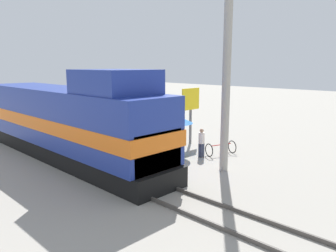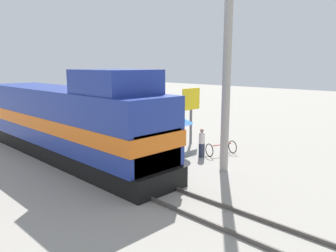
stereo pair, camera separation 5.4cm
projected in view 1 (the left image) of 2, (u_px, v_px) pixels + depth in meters
The scene contains 10 objects.
ground_plane at pixel (137, 185), 14.27m from camera, with size 120.00×120.00×0.00m, color gray.
rail_near at pixel (124, 187), 13.76m from camera, with size 0.08×33.78×0.15m, color #4C4742.
rail_far at pixel (149, 179), 14.76m from camera, with size 0.08×33.78×0.15m, color #4C4742.
locomotive at pixel (70, 122), 17.66m from camera, with size 3.06×15.36×4.94m.
utility_pole at pixel (227, 68), 15.30m from camera, with size 1.80×0.40×9.87m.
vendor_umbrella at pixel (173, 119), 18.73m from camera, with size 2.33×2.33×2.38m.
billboard_sign at pixel (191, 103), 21.26m from camera, with size 1.63×0.12×3.66m.
shrub_cluster at pixel (176, 151), 18.21m from camera, with size 0.85×0.85×0.85m, color #2D722D.
person_bystander at pixel (202, 142), 18.41m from camera, with size 0.34×0.34×1.63m.
bicycle at pixel (221, 148), 18.91m from camera, with size 1.85×1.25×0.76m.
Camera 1 is at (-8.72, -10.47, 5.15)m, focal length 35.00 mm.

